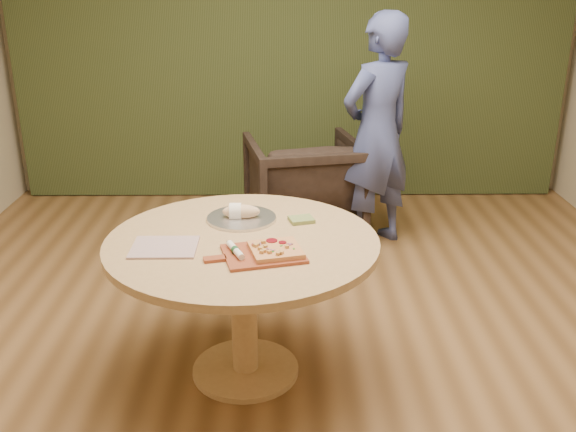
% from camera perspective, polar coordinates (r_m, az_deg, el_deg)
% --- Properties ---
extents(room_shell, '(5.04, 6.04, 2.84)m').
position_cam_1_polar(room_shell, '(2.84, 1.09, 9.85)').
color(room_shell, brown).
rests_on(room_shell, ground).
extents(curtain, '(4.80, 0.14, 2.78)m').
position_cam_1_polar(curtain, '(5.71, 0.24, 15.46)').
color(curtain, '#2A3418').
rests_on(curtain, ground).
extents(pedestal_table, '(1.31, 1.31, 0.75)m').
position_cam_1_polar(pedestal_table, '(3.13, -4.04, -4.41)').
color(pedestal_table, tan).
rests_on(pedestal_table, ground).
extents(pizza_paddle, '(0.47, 0.36, 0.01)m').
position_cam_1_polar(pizza_paddle, '(2.89, -2.41, -3.40)').
color(pizza_paddle, brown).
rests_on(pizza_paddle, pedestal_table).
extents(flatbread_pizza, '(0.27, 0.27, 0.04)m').
position_cam_1_polar(flatbread_pizza, '(2.88, -1.15, -3.00)').
color(flatbread_pizza, tan).
rests_on(flatbread_pizza, pizza_paddle).
extents(cutlery_roll, '(0.10, 0.19, 0.03)m').
position_cam_1_polar(cutlery_roll, '(2.88, -4.70, -3.03)').
color(cutlery_roll, white).
rests_on(cutlery_roll, pizza_paddle).
extents(newspaper, '(0.30, 0.25, 0.01)m').
position_cam_1_polar(newspaper, '(3.02, -10.92, -2.74)').
color(newspaper, beige).
rests_on(newspaper, pedestal_table).
extents(serving_tray, '(0.36, 0.36, 0.02)m').
position_cam_1_polar(serving_tray, '(3.31, -4.15, -0.19)').
color(serving_tray, silver).
rests_on(serving_tray, pedestal_table).
extents(bread_roll, '(0.19, 0.09, 0.09)m').
position_cam_1_polar(bread_roll, '(3.30, -4.32, 0.40)').
color(bread_roll, '#E3BC8A').
rests_on(bread_roll, serving_tray).
extents(green_packet, '(0.14, 0.13, 0.02)m').
position_cam_1_polar(green_packet, '(3.27, 1.20, -0.33)').
color(green_packet, '#576A2F').
rests_on(green_packet, pedestal_table).
extents(armchair, '(0.96, 0.92, 0.85)m').
position_cam_1_polar(armchair, '(4.96, 1.40, 3.09)').
color(armchair, black).
rests_on(armchair, ground).
extents(person_standing, '(0.74, 0.69, 1.70)m').
position_cam_1_polar(person_standing, '(4.71, 7.93, 7.30)').
color(person_standing, '#3F4B83').
rests_on(person_standing, ground).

